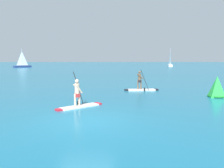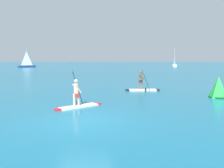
{
  "view_description": "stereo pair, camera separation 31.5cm",
  "coord_description": "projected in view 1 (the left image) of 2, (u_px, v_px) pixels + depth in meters",
  "views": [
    {
      "loc": [
        0.95,
        -9.67,
        2.7
      ],
      "look_at": [
        1.27,
        5.44,
        1.03
      ],
      "focal_mm": 35.94,
      "sensor_mm": 36.0,
      "label": 1
    },
    {
      "loc": [
        1.26,
        -9.67,
        2.7
      ],
      "look_at": [
        1.27,
        5.44,
        1.03
      ],
      "focal_mm": 35.94,
      "sensor_mm": 36.0,
      "label": 2
    }
  ],
  "objects": [
    {
      "name": "ground",
      "position": [
        86.0,
        121.0,
        9.89
      ],
      "size": [
        440.0,
        440.0,
        0.0
      ],
      "primitive_type": "plane",
      "color": "#196B8C"
    },
    {
      "name": "paddleboarder_far_right",
      "position": [
        141.0,
        87.0,
        19.45
      ],
      "size": [
        2.96,
        0.95,
        1.87
      ],
      "rotation": [
        0.0,
        0.0,
        0.07
      ],
      "color": "white",
      "rests_on": "ground"
    },
    {
      "name": "sailboat_right_horizon",
      "position": [
        170.0,
        64.0,
        85.3
      ],
      "size": [
        2.31,
        5.51,
        6.92
      ],
      "rotation": [
        0.0,
        0.0,
        4.54
      ],
      "color": "white",
      "rests_on": "ground"
    },
    {
      "name": "race_marker_buoy",
      "position": [
        217.0,
        88.0,
        16.07
      ],
      "size": [
        1.41,
        1.41,
        1.49
      ],
      "color": "green",
      "rests_on": "ground"
    },
    {
      "name": "sailboat_left_horizon",
      "position": [
        22.0,
        65.0,
        75.06
      ],
      "size": [
        5.0,
        5.25,
        6.22
      ],
      "rotation": [
        0.0,
        0.0,
        0.83
      ],
      "color": "navy",
      "rests_on": "ground"
    },
    {
      "name": "paddleboarder_mid_center",
      "position": [
        79.0,
        101.0,
        12.62
      ],
      "size": [
        2.48,
        2.13,
        2.07
      ],
      "rotation": [
        0.0,
        0.0,
        0.69
      ],
      "color": "white",
      "rests_on": "ground"
    }
  ]
}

